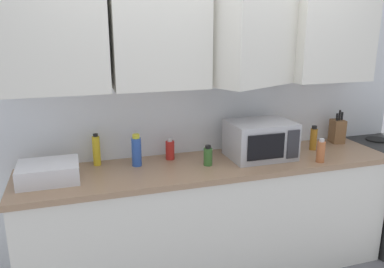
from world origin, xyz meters
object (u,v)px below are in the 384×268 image
at_px(microwave, 260,140).
at_px(bottle_red_sauce, 170,150).
at_px(bottle_yellow_mustard, 96,150).
at_px(bottle_blue_cleaner, 137,151).
at_px(dish_rack, 49,172).
at_px(bottle_amber_vinegar, 313,138).
at_px(bottle_green_oil, 208,156).
at_px(bottle_spice_jar, 321,151).
at_px(knife_block, 337,131).

bearing_deg(microwave, bottle_red_sauce, 166.36).
relative_size(bottle_yellow_mustard, bottle_red_sauce, 1.47).
bearing_deg(bottle_red_sauce, bottle_blue_cleaner, -165.92).
xyz_separation_m(dish_rack, bottle_yellow_mustard, (0.32, 0.21, 0.05)).
bearing_deg(microwave, dish_rack, -179.38).
height_order(bottle_blue_cleaner, bottle_amber_vinegar, bottle_blue_cleaner).
relative_size(microwave, bottle_red_sauce, 3.00).
height_order(bottle_yellow_mustard, bottle_red_sauce, bottle_yellow_mustard).
relative_size(bottle_green_oil, bottle_spice_jar, 0.83).
height_order(bottle_spice_jar, bottle_amber_vinegar, bottle_amber_vinegar).
relative_size(bottle_blue_cleaner, bottle_red_sauce, 1.47).
relative_size(knife_block, bottle_blue_cleaner, 1.23).
distance_m(dish_rack, bottle_yellow_mustard, 0.39).
xyz_separation_m(knife_block, bottle_red_sauce, (-1.49, 0.01, -0.03)).
height_order(microwave, bottle_blue_cleaner, microwave).
xyz_separation_m(bottle_yellow_mustard, bottle_amber_vinegar, (1.71, -0.15, -0.02)).
xyz_separation_m(knife_block, bottle_amber_vinegar, (-0.32, -0.11, -0.01)).
xyz_separation_m(dish_rack, bottle_red_sauce, (0.86, 0.18, 0.01)).
distance_m(microwave, bottle_blue_cleaner, 0.94).
distance_m(dish_rack, bottle_red_sauce, 0.87).
xyz_separation_m(bottle_blue_cleaner, bottle_yellow_mustard, (-0.27, 0.10, 0.00)).
relative_size(dish_rack, knife_block, 1.32).
relative_size(bottle_blue_cleaner, bottle_spice_jar, 1.31).
distance_m(bottle_green_oil, bottle_amber_vinegar, 0.95).
bearing_deg(microwave, bottle_blue_cleaner, 174.11).
xyz_separation_m(bottle_green_oil, bottle_yellow_mustard, (-0.76, 0.24, 0.04)).
height_order(bottle_blue_cleaner, bottle_green_oil, bottle_blue_cleaner).
xyz_separation_m(bottle_blue_cleaner, bottle_amber_vinegar, (1.43, -0.06, -0.02)).
bearing_deg(knife_block, bottle_amber_vinegar, -160.17).
relative_size(bottle_yellow_mustard, bottle_spice_jar, 1.31).
bearing_deg(dish_rack, knife_block, 4.19).
distance_m(dish_rack, bottle_blue_cleaner, 0.61).
height_order(dish_rack, bottle_yellow_mustard, bottle_yellow_mustard).
distance_m(bottle_blue_cleaner, bottle_red_sauce, 0.27).
distance_m(bottle_blue_cleaner, bottle_spice_jar, 1.35).
bearing_deg(bottle_yellow_mustard, bottle_red_sauce, -3.51).
xyz_separation_m(microwave, bottle_green_oil, (-0.44, -0.05, -0.07)).
height_order(microwave, bottle_yellow_mustard, microwave).
bearing_deg(bottle_green_oil, bottle_spice_jar, -12.79).
bearing_deg(bottle_yellow_mustard, bottle_blue_cleaner, -19.95).
relative_size(bottle_green_oil, bottle_yellow_mustard, 0.63).
xyz_separation_m(bottle_yellow_mustard, bottle_spice_jar, (1.58, -0.43, -0.03)).
xyz_separation_m(bottle_blue_cleaner, bottle_spice_jar, (1.31, -0.33, -0.03)).
xyz_separation_m(dish_rack, bottle_spice_jar, (1.90, -0.22, 0.02)).
bearing_deg(dish_rack, microwave, 0.62).
relative_size(microwave, knife_block, 1.67).
bearing_deg(microwave, bottle_green_oil, -173.63).
bearing_deg(knife_block, bottle_yellow_mustard, 178.87).
bearing_deg(microwave, bottle_yellow_mustard, 170.80).
bearing_deg(bottle_red_sauce, bottle_green_oil, -42.83).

